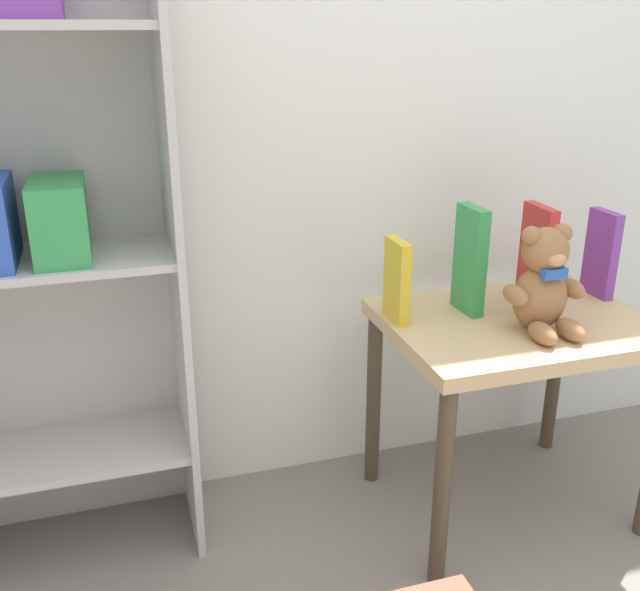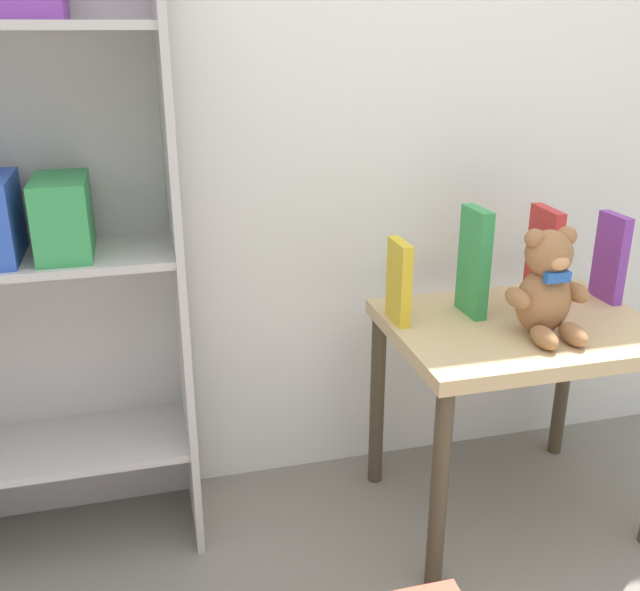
# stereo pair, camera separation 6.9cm
# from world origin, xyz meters

# --- Properties ---
(wall_back) EXTENTS (4.80, 0.06, 2.50)m
(wall_back) POSITION_xyz_m (0.00, 1.38, 1.25)
(wall_back) COLOR silver
(wall_back) RESTS_ON ground_plane
(bookshelf_side) EXTENTS (0.63, 0.29, 1.49)m
(bookshelf_side) POSITION_xyz_m (-0.77, 1.22, 0.83)
(bookshelf_side) COLOR #BCB7B2
(bookshelf_side) RESTS_ON ground_plane
(display_table) EXTENTS (0.64, 0.48, 0.55)m
(display_table) POSITION_xyz_m (0.34, 1.02, 0.47)
(display_table) COLOR tan
(display_table) RESTS_ON ground_plane
(teddy_bear) EXTENTS (0.19, 0.18, 0.25)m
(teddy_bear) POSITION_xyz_m (0.35, 0.94, 0.66)
(teddy_bear) COLOR #99663D
(teddy_bear) RESTS_ON display_table
(book_standing_yellow) EXTENTS (0.03, 0.11, 0.20)m
(book_standing_yellow) POSITION_xyz_m (0.05, 1.10, 0.65)
(book_standing_yellow) COLOR gold
(book_standing_yellow) RESTS_ON display_table
(book_standing_green) EXTENTS (0.04, 0.11, 0.27)m
(book_standing_green) POSITION_xyz_m (0.24, 1.10, 0.68)
(book_standing_green) COLOR #33934C
(book_standing_green) RESTS_ON display_table
(book_standing_red) EXTENTS (0.03, 0.13, 0.26)m
(book_standing_red) POSITION_xyz_m (0.44, 1.11, 0.68)
(book_standing_red) COLOR red
(book_standing_red) RESTS_ON display_table
(book_standing_purple) EXTENTS (0.03, 0.11, 0.23)m
(book_standing_purple) POSITION_xyz_m (0.63, 1.10, 0.66)
(book_standing_purple) COLOR purple
(book_standing_purple) RESTS_ON display_table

